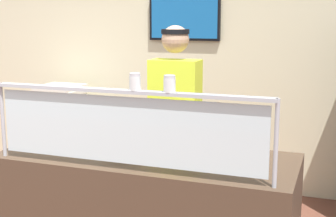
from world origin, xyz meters
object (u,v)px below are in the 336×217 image
pizza_server (138,147)px  parmesan_shaker (135,83)px  pizza_tray (134,149)px  worker_figure (175,123)px  pizza_box_stack (61,98)px  pepper_flake_shaker (170,85)px

pizza_server → parmesan_shaker: bearing=-80.3°
pizza_tray → worker_figure: 0.68m
worker_figure → pizza_box_stack: (-1.67, 0.98, -0.05)m
pizza_tray → pizza_box_stack: 2.32m
pizza_server → pizza_box_stack: 2.35m
pizza_tray → parmesan_shaker: size_ratio=4.90×
pizza_server → parmesan_shaker: (0.14, -0.34, 0.47)m
parmesan_shaker → worker_figure: (-0.12, 1.04, -0.46)m
pizza_server → pepper_flake_shaker: (0.34, -0.34, 0.47)m
parmesan_shaker → pizza_box_stack: bearing=131.5°
worker_figure → pizza_box_stack: 1.93m
pizza_server → pepper_flake_shaker: pepper_flake_shaker is taller
parmesan_shaker → worker_figure: size_ratio=0.05×
pizza_box_stack → pepper_flake_shaker: bearing=-45.4°
pepper_flake_shaker → pizza_box_stack: size_ratio=0.19×
pizza_tray → pepper_flake_shaker: (0.37, -0.36, 0.49)m
parmesan_shaker → worker_figure: 1.14m
pizza_server → pepper_flake_shaker: 0.67m
parmesan_shaker → pepper_flake_shaker: (0.20, 0.00, -0.00)m
parmesan_shaker → worker_figure: bearing=96.7°
worker_figure → pepper_flake_shaker: bearing=-72.6°
pizza_tray → pizza_server: size_ratio=1.68×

